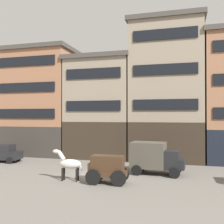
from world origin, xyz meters
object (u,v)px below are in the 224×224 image
(cargo_wagon, at_px, (107,167))
(draft_horse, at_px, (69,164))
(sedan_dark, at_px, (4,153))
(delivery_truck_near, at_px, (155,157))

(cargo_wagon, xyz_separation_m, draft_horse, (-2.95, -0.00, 0.12))
(cargo_wagon, bearing_deg, sedan_dark, 157.30)
(sedan_dark, bearing_deg, draft_horse, -28.53)
(draft_horse, distance_m, sedan_dark, 11.25)
(cargo_wagon, xyz_separation_m, delivery_truck_near, (3.02, 3.86, 0.28))
(cargo_wagon, distance_m, draft_horse, 2.95)
(delivery_truck_near, height_order, sedan_dark, delivery_truck_near)
(delivery_truck_near, bearing_deg, draft_horse, -147.13)
(delivery_truck_near, bearing_deg, cargo_wagon, -128.08)
(draft_horse, xyz_separation_m, sedan_dark, (-9.88, 5.37, -0.36))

